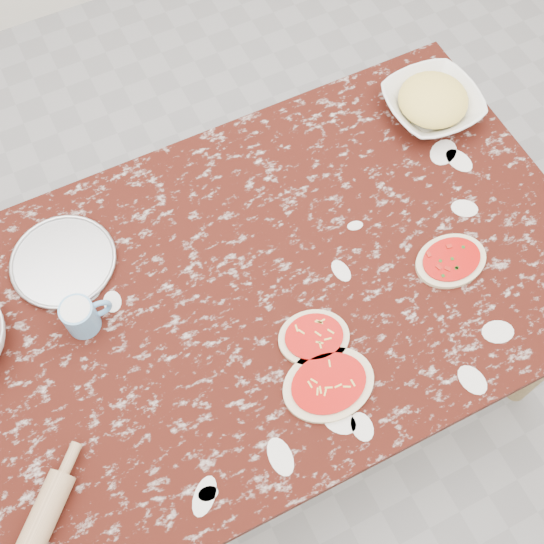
{
  "coord_description": "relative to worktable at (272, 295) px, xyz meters",
  "views": [
    {
      "loc": [
        -0.33,
        -0.67,
        2.28
      ],
      "look_at": [
        0.0,
        0.0,
        0.8
      ],
      "focal_mm": 45.36,
      "sensor_mm": 36.0,
      "label": 1
    }
  ],
  "objects": [
    {
      "name": "ground",
      "position": [
        0.0,
        0.0,
        -0.67
      ],
      "size": [
        4.0,
        4.0,
        0.0
      ],
      "primitive_type": "plane",
      "color": "gray"
    },
    {
      "name": "worktable",
      "position": [
        0.0,
        0.0,
        0.0
      ],
      "size": [
        1.6,
        1.0,
        0.75
      ],
      "color": "black",
      "rests_on": "ground"
    },
    {
      "name": "pizza_tray",
      "position": [
        -0.45,
        0.28,
        0.09
      ],
      "size": [
        0.3,
        0.3,
        0.01
      ],
      "primitive_type": "cylinder",
      "rotation": [
        0.0,
        0.0,
        -0.17
      ],
      "color": "#B2B2B7",
      "rests_on": "worktable"
    },
    {
      "name": "cheese_bowl",
      "position": [
        0.64,
        0.28,
        0.11
      ],
      "size": [
        0.26,
        0.26,
        0.06
      ],
      "primitive_type": "imported",
      "rotation": [
        0.0,
        0.0,
        -0.01
      ],
      "color": "white",
      "rests_on": "worktable"
    },
    {
      "name": "flour_mug",
      "position": [
        -0.45,
        0.1,
        0.13
      ],
      "size": [
        0.12,
        0.08,
        0.09
      ],
      "color": "#619ED2",
      "rests_on": "worktable"
    },
    {
      "name": "pizza_left",
      "position": [
        -0.0,
        -0.3,
        0.09
      ],
      "size": [
        0.22,
        0.18,
        0.02
      ],
      "color": "beige",
      "rests_on": "worktable"
    },
    {
      "name": "pizza_mid",
      "position": [
        0.02,
        -0.18,
        0.09
      ],
      "size": [
        0.2,
        0.18,
        0.02
      ],
      "color": "beige",
      "rests_on": "worktable"
    },
    {
      "name": "pizza_right",
      "position": [
        0.43,
        -0.15,
        0.09
      ],
      "size": [
        0.19,
        0.14,
        0.02
      ],
      "color": "beige",
      "rests_on": "worktable"
    },
    {
      "name": "rolling_pin",
      "position": [
        -0.71,
        -0.33,
        0.11
      ],
      "size": [
        0.25,
        0.25,
        0.06
      ],
      "primitive_type": "cylinder",
      "rotation": [
        0.0,
        1.57,
        0.79
      ],
      "color": "tan",
      "rests_on": "worktable"
    }
  ]
}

